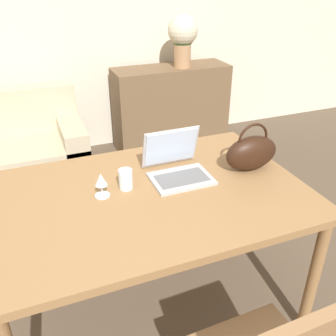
% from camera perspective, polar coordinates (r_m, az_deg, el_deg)
% --- Properties ---
extents(wall_back, '(10.00, 0.06, 2.70)m').
position_cam_1_polar(wall_back, '(3.87, -17.30, 21.25)').
color(wall_back, beige).
rests_on(wall_back, ground_plane).
extents(dining_table, '(1.55, 1.03, 0.78)m').
position_cam_1_polar(dining_table, '(1.90, -2.73, -5.70)').
color(dining_table, olive).
rests_on(dining_table, ground_plane).
extents(sideboard, '(1.19, 0.40, 0.87)m').
position_cam_1_polar(sideboard, '(4.00, 0.47, 9.14)').
color(sideboard, brown).
rests_on(sideboard, ground_plane).
extents(laptop, '(0.31, 0.30, 0.24)m').
position_cam_1_polar(laptop, '(1.98, 1.25, 0.68)').
color(laptop, '#ADADB2').
rests_on(laptop, dining_table).
extents(drinking_glass, '(0.07, 0.07, 0.10)m').
position_cam_1_polar(drinking_glass, '(1.87, -6.47, -1.71)').
color(drinking_glass, silver).
rests_on(drinking_glass, dining_table).
extents(wine_glass, '(0.07, 0.07, 0.12)m').
position_cam_1_polar(wine_glass, '(1.81, -10.16, -2.06)').
color(wine_glass, silver).
rests_on(wine_glass, dining_table).
extents(handbag, '(0.30, 0.14, 0.27)m').
position_cam_1_polar(handbag, '(2.06, 12.59, 2.34)').
color(handbag, black).
rests_on(handbag, dining_table).
extents(flower_vase, '(0.29, 0.29, 0.49)m').
position_cam_1_polar(flower_vase, '(3.81, 2.25, 19.47)').
color(flower_vase, tan).
rests_on(flower_vase, sideboard).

